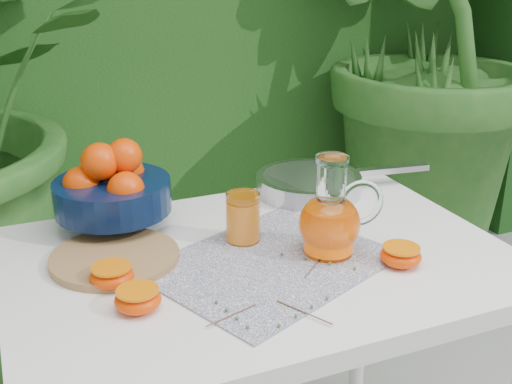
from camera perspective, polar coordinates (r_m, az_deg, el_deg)
name	(u,v)px	position (r m, az deg, el deg)	size (l,w,h in m)	color
potted_plant_right	(410,36)	(2.82, 13.49, 13.30)	(1.94, 1.94, 1.94)	#266121
white_table	(260,290)	(1.34, 0.34, -8.71)	(1.00, 0.70, 0.75)	white
placemat	(271,263)	(1.27, 1.30, -6.33)	(0.44, 0.35, 0.00)	#0B1242
cutting_board	(115,258)	(1.31, -12.44, -5.71)	(0.26, 0.26, 0.02)	olive
fruit_bowl	(111,188)	(1.43, -12.73, 0.34)	(0.32, 0.32, 0.20)	black
juice_pitcher	(331,220)	(1.29, 6.66, -2.51)	(0.18, 0.14, 0.20)	white
juice_tumbler	(243,218)	(1.34, -1.17, -2.35)	(0.08, 0.08, 0.10)	white
saute_pan	(310,183)	(1.61, 4.85, 0.82)	(0.48, 0.30, 0.05)	#B7B7BC
orange_halves	(222,276)	(1.19, -3.00, -7.45)	(0.62, 0.22, 0.04)	#F53A02
thyme_sprigs	(288,293)	(1.16, 2.85, -8.93)	(0.33, 0.26, 0.01)	brown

